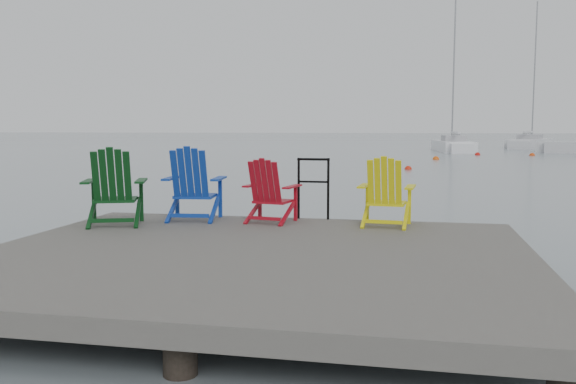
% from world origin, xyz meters
% --- Properties ---
extents(ground, '(400.00, 400.00, 0.00)m').
position_xyz_m(ground, '(0.00, 0.00, 0.00)').
color(ground, slate).
rests_on(ground, ground).
extents(dock, '(6.00, 5.00, 1.40)m').
position_xyz_m(dock, '(0.00, 0.00, 0.35)').
color(dock, '#2C2927').
rests_on(dock, ground).
extents(handrail, '(0.48, 0.04, 0.90)m').
position_xyz_m(handrail, '(0.25, 2.45, 1.04)').
color(handrail, black).
rests_on(handrail, dock).
extents(chair_green, '(1.00, 0.96, 1.05)m').
position_xyz_m(chair_green, '(-2.34, 1.32, 1.03)').
color(chair_green, '#093311').
rests_on(chair_green, dock).
extents(chair_blue, '(0.90, 0.85, 1.05)m').
position_xyz_m(chair_blue, '(-1.43, 1.96, 1.03)').
color(chair_blue, '#0E3296').
rests_on(chair_blue, dock).
extents(chair_red, '(0.79, 0.75, 0.90)m').
position_xyz_m(chair_red, '(-0.30, 1.98, 0.95)').
color(chair_red, maroon).
rests_on(chair_red, dock).
extents(chair_yellow, '(0.78, 0.73, 0.94)m').
position_xyz_m(chair_yellow, '(1.32, 1.98, 0.97)').
color(chair_yellow, yellow).
rests_on(chair_yellow, dock).
extents(sailboat_near, '(3.01, 8.83, 11.93)m').
position_xyz_m(sailboat_near, '(4.71, 43.01, 0.36)').
color(sailboat_near, white).
rests_on(sailboat_near, ground).
extents(sailboat_mid, '(5.82, 10.25, 13.56)m').
position_xyz_m(sailboat_mid, '(12.31, 53.33, 0.35)').
color(sailboat_mid, silver).
rests_on(sailboat_mid, ground).
extents(buoy_a, '(0.32, 0.32, 0.32)m').
position_xyz_m(buoy_a, '(1.49, 21.05, 0.00)').
color(buoy_a, red).
rests_on(buoy_a, ground).
extents(buoy_b, '(0.38, 0.38, 0.38)m').
position_xyz_m(buoy_b, '(2.99, 29.92, 0.00)').
color(buoy_b, '#D94F0C').
rests_on(buoy_b, ground).
extents(buoy_c, '(0.36, 0.36, 0.36)m').
position_xyz_m(buoy_c, '(9.39, 36.19, 0.00)').
color(buoy_c, '#D13E0C').
rests_on(buoy_c, ground).
extents(buoy_d, '(0.37, 0.37, 0.37)m').
position_xyz_m(buoy_d, '(5.94, 36.31, 0.00)').
color(buoy_d, red).
rests_on(buoy_d, ground).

